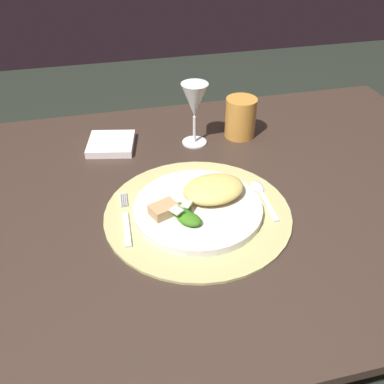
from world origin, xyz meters
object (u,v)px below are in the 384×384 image
object	(u,v)px
dinner_plate	(198,209)
spoon	(261,193)
wine_glass	(195,103)
napkin	(111,144)
fork	(126,221)
amber_tumbler	(240,118)
dining_table	(203,257)

from	to	relation	value
dinner_plate	spoon	bearing A→B (deg)	10.50
spoon	wine_glass	xyz separation A→B (m)	(-0.08, 0.25, 0.10)
dinner_plate	napkin	distance (m)	0.34
dinner_plate	fork	distance (m)	0.15
fork	amber_tumbler	distance (m)	0.44
spoon	napkin	distance (m)	0.41
wine_glass	amber_tumbler	size ratio (longest dim) A/B	1.55
amber_tumbler	dining_table	bearing A→B (deg)	-124.39
fork	amber_tumbler	bearing A→B (deg)	41.13
fork	amber_tumbler	world-z (taller)	amber_tumbler
dinner_plate	amber_tumbler	distance (m)	0.35
napkin	dinner_plate	bearing A→B (deg)	-64.61
dinner_plate	fork	world-z (taller)	dinner_plate
dinner_plate	wine_glass	size ratio (longest dim) A/B	1.63
dining_table	amber_tumbler	distance (m)	0.37
dining_table	fork	world-z (taller)	fork
fork	napkin	distance (m)	0.31
napkin	wine_glass	xyz separation A→B (m)	(0.21, -0.03, 0.10)
napkin	wine_glass	bearing A→B (deg)	-7.98
spoon	fork	bearing A→B (deg)	-175.22
fork	napkin	size ratio (longest dim) A/B	1.46
napkin	wine_glass	distance (m)	0.24
dining_table	wine_glass	bearing A→B (deg)	81.62
dining_table	spoon	bearing A→B (deg)	-17.14
dining_table	napkin	world-z (taller)	napkin
fork	spoon	bearing A→B (deg)	4.78
amber_tumbler	fork	bearing A→B (deg)	-138.87
napkin	amber_tumbler	xyz separation A→B (m)	(0.34, -0.02, 0.04)
dining_table	napkin	distance (m)	0.36
fork	wine_glass	distance (m)	0.36
dining_table	napkin	xyz separation A→B (m)	(-0.18, 0.25, 0.20)
dinner_plate	wine_glass	xyz separation A→B (m)	(0.06, 0.28, 0.10)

